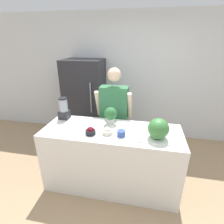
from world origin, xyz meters
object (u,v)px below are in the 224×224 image
blender (64,109)px  potted_plant (111,114)px  person (114,116)px  watermelon (158,129)px  bowl_cream (107,131)px  refrigerator (85,100)px  bowl_cherries (90,131)px  bowl_small_blue (121,133)px

blender → potted_plant: 0.74m
person → watermelon: bearing=-47.2°
bowl_cream → blender: size_ratio=0.39×
refrigerator → bowl_cherries: 1.61m
person → potted_plant: person is taller
person → blender: (-0.71, -0.39, 0.23)m
bowl_small_blue → blender: blender is taller
bowl_cherries → bowl_small_blue: size_ratio=1.27×
watermelon → blender: blender is taller
watermelon → bowl_cherries: watermelon is taller
bowl_small_blue → potted_plant: 0.40m
person → bowl_cherries: 0.82m
refrigerator → bowl_cream: (0.81, -1.44, 0.10)m
watermelon → bowl_small_blue: size_ratio=2.45×
watermelon → bowl_cream: watermelon is taller
potted_plant → bowl_cherries: bearing=-118.1°
watermelon → refrigerator: bearing=135.2°
person → refrigerator: bearing=137.5°
bowl_cream → bowl_cherries: bearing=-167.1°
person → bowl_small_blue: bearing=-72.6°
bowl_cream → bowl_small_blue: 0.19m
person → potted_plant: bearing=-85.8°
person → blender: bearing=-151.1°
watermelon → bowl_cherries: 0.85m
refrigerator → potted_plant: (0.79, -1.13, 0.21)m
bowl_cream → blender: blender is taller
person → bowl_cream: person is taller
person → bowl_cherries: (-0.16, -0.79, 0.11)m
watermelon → potted_plant: watermelon is taller
potted_plant → watermelon: bearing=-25.3°
refrigerator → person: (0.76, -0.70, -0.01)m
watermelon → bowl_cherries: size_ratio=1.94×
bowl_cherries → potted_plant: 0.42m
potted_plant → refrigerator: bearing=125.1°
refrigerator → bowl_cherries: bearing=-68.0°
watermelon → potted_plant: bearing=154.7°
potted_plant → person: bearing=94.2°
bowl_small_blue → potted_plant: bearing=122.4°
bowl_small_blue → blender: bearing=158.9°
bowl_cherries → potted_plant: (0.19, 0.36, 0.10)m
person → bowl_small_blue: 0.80m
bowl_cherries → bowl_cream: bowl_cherries is taller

